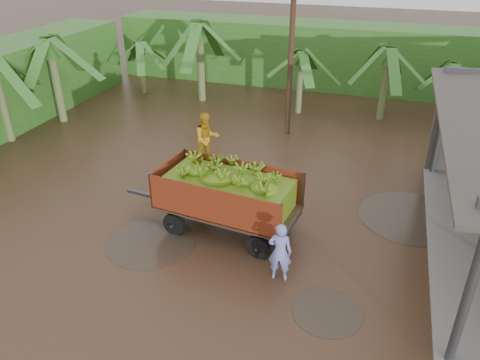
{
  "coord_description": "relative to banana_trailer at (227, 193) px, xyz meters",
  "views": [
    {
      "loc": [
        3.16,
        -11.84,
        8.3
      ],
      "look_at": [
        -0.7,
        0.15,
        1.54
      ],
      "focal_mm": 35.0,
      "sensor_mm": 36.0,
      "label": 1
    }
  ],
  "objects": [
    {
      "name": "man_blue",
      "position": [
        2.09,
        -1.78,
        -0.43
      ],
      "size": [
        0.67,
        0.48,
        1.72
      ],
      "primitive_type": "imported",
      "rotation": [
        0.0,
        0.0,
        3.25
      ],
      "color": "#7A84DF",
      "rests_on": "ground"
    },
    {
      "name": "utility_pole",
      "position": [
        0.05,
        8.21,
        2.48
      ],
      "size": [
        1.2,
        0.24,
        7.44
      ],
      "color": "#47301E",
      "rests_on": "ground"
    },
    {
      "name": "ground",
      "position": [
        0.96,
        0.33,
        -1.29
      ],
      "size": [
        100.0,
        100.0,
        0.0
      ],
      "primitive_type": "plane",
      "color": "black",
      "rests_on": "ground"
    },
    {
      "name": "hedge_north",
      "position": [
        -1.04,
        16.33,
        0.51
      ],
      "size": [
        22.0,
        3.0,
        3.6
      ],
      "primitive_type": "cube",
      "color": "#2D661E",
      "rests_on": "ground"
    },
    {
      "name": "banana_plants",
      "position": [
        -4.62,
        6.5,
        0.58
      ],
      "size": [
        25.22,
        20.36,
        4.25
      ],
      "color": "#2D661E",
      "rests_on": "ground"
    },
    {
      "name": "banana_trailer",
      "position": [
        0.0,
        0.0,
        0.0
      ],
      "size": [
        5.95,
        2.54,
        3.56
      ],
      "rotation": [
        0.0,
        0.0,
        -0.12
      ],
      "color": "#9F3216",
      "rests_on": "ground"
    }
  ]
}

